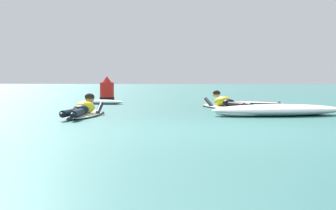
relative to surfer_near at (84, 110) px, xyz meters
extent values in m
plane|color=#387A75|center=(2.86, 7.20, -0.14)|extent=(120.00, 120.00, 0.00)
ellipsoid|color=white|center=(0.00, 0.09, -0.10)|extent=(0.57, 2.24, 0.07)
ellipsoid|color=white|center=(0.01, 1.16, -0.09)|extent=(0.20, 0.20, 0.06)
ellipsoid|color=yellow|center=(0.00, 0.14, 0.06)|extent=(0.40, 0.65, 0.34)
ellipsoid|color=black|center=(0.00, -0.24, 0.03)|extent=(0.34, 0.28, 0.20)
cylinder|color=black|center=(-0.09, -0.79, 0.00)|extent=(0.19, 0.81, 0.14)
ellipsoid|color=black|center=(-0.11, -1.19, 0.00)|extent=(0.10, 0.22, 0.08)
cylinder|color=black|center=(0.07, -0.79, 0.00)|extent=(0.18, 0.81, 0.14)
ellipsoid|color=black|center=(0.10, -1.19, 0.00)|extent=(0.10, 0.22, 0.08)
cylinder|color=black|center=(-0.22, 0.50, -0.02)|extent=(0.09, 0.59, 0.34)
sphere|color=#8C6647|center=(-0.21, 0.88, -0.12)|extent=(0.09, 0.09, 0.09)
cylinder|color=black|center=(0.22, 0.48, -0.02)|extent=(0.09, 0.59, 0.34)
sphere|color=#8C6647|center=(0.23, 0.84, -0.12)|extent=(0.09, 0.09, 0.09)
sphere|color=#8C6647|center=(0.00, 0.52, 0.25)|extent=(0.21, 0.21, 0.21)
ellipsoid|color=black|center=(0.00, 0.50, 0.28)|extent=(0.22, 0.20, 0.16)
ellipsoid|color=white|center=(3.10, 3.27, -0.10)|extent=(1.43, 2.16, 0.07)
ellipsoid|color=white|center=(2.67, 4.18, -0.09)|extent=(0.28, 0.27, 0.06)
ellipsoid|color=yellow|center=(3.08, 3.32, 0.06)|extent=(0.64, 0.76, 0.34)
ellipsoid|color=black|center=(3.24, 2.97, 0.03)|extent=(0.43, 0.40, 0.20)
cylinder|color=black|center=(3.42, 2.41, 0.00)|extent=(0.45, 0.86, 0.14)
ellipsoid|color=black|center=(3.58, 2.01, 0.00)|extent=(0.18, 0.24, 0.08)
cylinder|color=black|center=(3.56, 2.48, 0.00)|extent=(0.54, 0.83, 0.14)
ellipsoid|color=black|center=(3.77, 2.10, 0.00)|extent=(0.18, 0.24, 0.08)
cylinder|color=black|center=(2.72, 3.55, -0.02)|extent=(0.33, 0.56, 0.33)
sphere|color=tan|center=(2.56, 3.89, -0.12)|extent=(0.09, 0.09, 0.09)
cylinder|color=black|center=(3.13, 3.72, -0.02)|extent=(0.33, 0.56, 0.33)
sphere|color=tan|center=(2.98, 4.04, -0.12)|extent=(0.09, 0.09, 0.09)
sphere|color=tan|center=(2.91, 3.66, 0.25)|extent=(0.21, 0.21, 0.21)
ellipsoid|color=black|center=(2.92, 3.64, 0.28)|extent=(0.28, 0.27, 0.16)
ellipsoid|color=white|center=(4.26, 5.99, -0.10)|extent=(2.01, 1.63, 0.07)
cube|color=red|center=(4.26, 5.99, -0.06)|extent=(1.46, 1.02, 0.01)
cone|color=black|center=(4.96, 5.51, -0.13)|extent=(0.14, 0.14, 0.16)
ellipsoid|color=white|center=(4.22, 0.67, -0.01)|extent=(3.17, 1.77, 0.25)
ellipsoid|color=white|center=(4.91, 1.00, -0.05)|extent=(1.18, 0.81, 0.18)
ellipsoid|color=white|center=(3.37, 0.35, -0.07)|extent=(1.10, 0.60, 0.14)
ellipsoid|color=white|center=(-0.74, 5.20, -0.06)|extent=(1.57, 0.85, 0.15)
ellipsoid|color=white|center=(-0.36, 5.21, -0.08)|extent=(0.60, 0.44, 0.10)
ellipsoid|color=white|center=(-1.19, 5.22, -0.09)|extent=(0.58, 0.39, 0.08)
cylinder|color=red|center=(-1.16, 8.03, 0.21)|extent=(0.54, 0.54, 0.68)
cone|color=red|center=(-1.16, 8.03, 0.67)|extent=(0.37, 0.37, 0.24)
cylinder|color=black|center=(-1.16, 8.03, -0.08)|extent=(0.56, 0.56, 0.12)
camera|label=1|loc=(2.64, -10.28, 0.68)|focal=51.98mm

